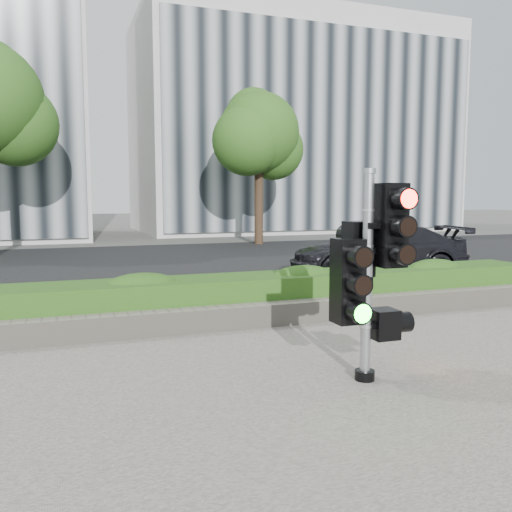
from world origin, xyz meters
The scene contains 10 objects.
ground centered at (0.00, 0.00, 0.00)m, with size 120.00×120.00×0.00m, color #51514C.
sidewalk centered at (0.00, -2.50, 0.01)m, with size 16.00×11.00×0.03m, color #9E9389.
road centered at (0.00, 10.00, 0.01)m, with size 60.00×13.00×0.02m, color black.
curb centered at (0.00, 3.15, 0.06)m, with size 60.00×0.25×0.12m, color gray.
stone_wall centered at (0.00, 1.90, 0.20)m, with size 12.00×0.32×0.34m, color gray.
hedge centered at (0.00, 2.55, 0.37)m, with size 12.00×1.00×0.68m, color #528A2A.
building_right centered at (11.00, 25.00, 6.00)m, with size 18.00×10.00×12.00m, color #B7B7B2.
tree_right centered at (5.48, 15.55, 4.48)m, with size 4.10×3.58×6.53m.
traffic_signal centered at (0.71, -0.76, 1.28)m, with size 0.78×0.57×2.26m.
car_dark centered at (5.07, 5.83, 0.66)m, with size 1.79×4.40×1.28m, color black.
Camera 1 is at (-2.36, -5.71, 2.00)m, focal length 38.00 mm.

